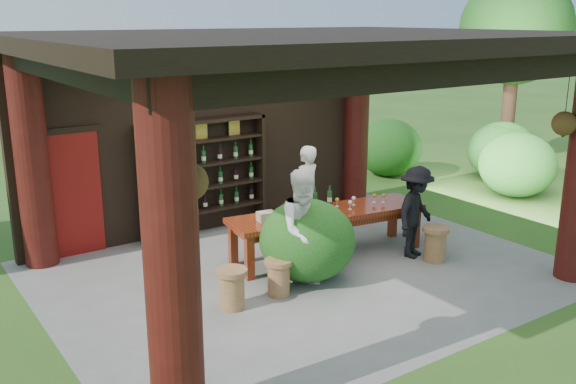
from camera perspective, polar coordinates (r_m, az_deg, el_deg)
ground at (r=9.73m, az=1.34°, el=-7.06°), size 90.00×90.00×0.00m
pavilion at (r=9.47m, az=-0.16°, el=5.75°), size 7.50×6.00×3.60m
wine_shelf at (r=11.23m, az=-7.45°, el=1.37°), size 2.30×0.35×2.03m
tasting_table at (r=10.15m, az=3.56°, el=-2.34°), size 3.30×1.25×0.75m
stool_near_left at (r=8.85m, az=-0.83°, el=-7.50°), size 0.39×0.39×0.51m
stool_near_right at (r=10.29m, az=12.96°, el=-4.43°), size 0.42×0.42×0.56m
stool_far_left at (r=8.49m, az=-5.01°, el=-8.47°), size 0.42×0.42×0.55m
host at (r=10.85m, az=1.57°, el=-0.11°), size 0.68×0.53×1.64m
guest_woman at (r=8.89m, az=1.49°, el=-3.37°), size 0.90×0.74×1.72m
guest_man at (r=10.28m, az=11.31°, el=-1.76°), size 1.08×0.85×1.47m
table_bottles at (r=10.33m, az=2.62°, el=-0.41°), size 0.51×0.13×0.31m
table_glasses at (r=10.45m, az=6.41°, el=-0.77°), size 0.85×0.31×0.15m
napkin_basket at (r=9.60m, az=-1.95°, el=-2.17°), size 0.28×0.21×0.14m
shrubs at (r=11.23m, az=8.20°, el=-1.13°), size 15.69×8.06×1.36m
trees at (r=12.47m, az=12.03°, el=13.47°), size 21.71×9.96×4.80m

